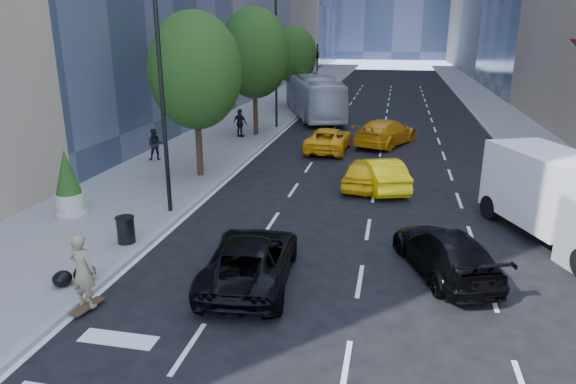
% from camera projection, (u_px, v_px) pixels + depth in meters
% --- Properties ---
extents(ground, '(160.00, 160.00, 0.00)m').
position_uv_depth(ground, '(325.00, 278.00, 14.64)').
color(ground, black).
rests_on(ground, ground).
extents(sidewalk_left, '(6.00, 120.00, 0.15)m').
position_uv_depth(sidewalk_left, '(269.00, 110.00, 44.35)').
color(sidewalk_left, slate).
rests_on(sidewalk_left, ground).
extents(sidewalk_right, '(4.00, 120.00, 0.15)m').
position_uv_depth(sidewalk_right, '(502.00, 117.00, 40.65)').
color(sidewalk_right, slate).
rests_on(sidewalk_right, ground).
extents(lamp_near, '(2.13, 0.22, 10.00)m').
position_uv_depth(lamp_near, '(164.00, 58.00, 17.84)').
color(lamp_near, black).
rests_on(lamp_near, sidewalk_left).
extents(lamp_far, '(2.13, 0.22, 10.00)m').
position_uv_depth(lamp_far, '(279.00, 44.00, 34.63)').
color(lamp_far, black).
rests_on(lamp_far, sidewalk_left).
extents(tree_near, '(4.20, 4.20, 7.46)m').
position_uv_depth(tree_near, '(195.00, 71.00, 22.93)').
color(tree_near, black).
rests_on(tree_near, sidewalk_left).
extents(tree_mid, '(4.50, 4.50, 7.99)m').
position_uv_depth(tree_mid, '(254.00, 53.00, 32.15)').
color(tree_mid, black).
rests_on(tree_mid, sidewalk_left).
extents(tree_far, '(3.90, 3.90, 6.92)m').
position_uv_depth(tree_far, '(294.00, 55.00, 44.48)').
color(tree_far, black).
rests_on(tree_far, sidewalk_left).
extents(traffic_signal, '(2.48, 0.53, 5.20)m').
position_uv_depth(traffic_signal, '(317.00, 55.00, 51.91)').
color(traffic_signal, black).
rests_on(traffic_signal, sidewalk_left).
extents(skateboarder, '(0.78, 0.59, 1.94)m').
position_uv_depth(skateboarder, '(83.00, 276.00, 12.64)').
color(skateboarder, '#827851').
rests_on(skateboarder, ground).
extents(black_sedan_lincoln, '(2.66, 5.05, 1.36)m').
position_uv_depth(black_sedan_lincoln, '(251.00, 259.00, 14.23)').
color(black_sedan_lincoln, black).
rests_on(black_sedan_lincoln, ground).
extents(black_sedan_mercedes, '(3.32, 4.90, 1.32)m').
position_uv_depth(black_sedan_mercedes, '(445.00, 252.00, 14.72)').
color(black_sedan_mercedes, black).
rests_on(black_sedan_mercedes, ground).
extents(taxi_a, '(1.96, 4.03, 1.33)m').
position_uv_depth(taxi_a, '(364.00, 173.00, 22.83)').
color(taxi_a, yellow).
rests_on(taxi_a, ground).
extents(taxi_b, '(2.81, 4.48, 1.40)m').
position_uv_depth(taxi_b, '(380.00, 173.00, 22.59)').
color(taxi_b, yellow).
rests_on(taxi_b, ground).
extents(taxi_c, '(2.38, 4.91, 1.35)m').
position_uv_depth(taxi_c, '(328.00, 139.00, 29.65)').
color(taxi_c, '#FFB00D').
rests_on(taxi_c, ground).
extents(taxi_d, '(4.14, 5.86, 1.58)m').
position_uv_depth(taxi_d, '(386.00, 132.00, 31.13)').
color(taxi_d, orange).
rests_on(taxi_d, ground).
extents(city_bus, '(6.61, 12.14, 3.31)m').
position_uv_depth(city_bus, '(313.00, 96.00, 40.99)').
color(city_bus, '#B9BCBF').
rests_on(city_bus, ground).
extents(box_truck, '(4.29, 6.40, 2.89)m').
position_uv_depth(box_truck, '(559.00, 199.00, 16.78)').
color(box_truck, white).
rests_on(box_truck, ground).
extents(pedestrian_a, '(0.98, 0.87, 1.67)m').
position_uv_depth(pedestrian_a, '(155.00, 145.00, 26.86)').
color(pedestrian_a, black).
rests_on(pedestrian_a, sidewalk_left).
extents(pedestrian_b, '(1.14, 0.81, 1.80)m').
position_uv_depth(pedestrian_b, '(240.00, 123.00, 32.66)').
color(pedestrian_b, black).
rests_on(pedestrian_b, sidewalk_left).
extents(trash_can, '(0.56, 0.56, 0.84)m').
position_uv_depth(trash_can, '(126.00, 230.00, 16.54)').
color(trash_can, black).
rests_on(trash_can, sidewalk_left).
extents(planter_shrub, '(1.03, 1.03, 2.46)m').
position_uv_depth(planter_shrub, '(68.00, 184.00, 18.86)').
color(planter_shrub, beige).
rests_on(planter_shrub, sidewalk_left).
extents(garbage_bags, '(0.98, 0.95, 0.49)m').
position_uv_depth(garbage_bags, '(76.00, 275.00, 13.94)').
color(garbage_bags, black).
rests_on(garbage_bags, sidewalk_left).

